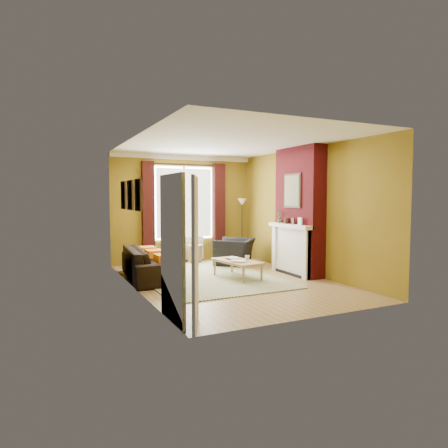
{
  "coord_description": "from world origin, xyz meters",
  "views": [
    {
      "loc": [
        -3.55,
        -7.23,
        1.73
      ],
      "look_at": [
        0.0,
        0.25,
        1.15
      ],
      "focal_mm": 32.0,
      "sensor_mm": 36.0,
      "label": 1
    }
  ],
  "objects_px": {
    "sofa": "(149,263)",
    "wicker_stool": "(195,254)",
    "floor_lamp": "(242,211)",
    "armchair": "(235,252)",
    "coffee_table": "(237,262)"
  },
  "relations": [
    {
      "from": "sofa",
      "to": "wicker_stool",
      "type": "relative_size",
      "value": 4.7
    },
    {
      "from": "sofa",
      "to": "floor_lamp",
      "type": "distance_m",
      "value": 3.44
    },
    {
      "from": "sofa",
      "to": "armchair",
      "type": "relative_size",
      "value": 2.21
    },
    {
      "from": "sofa",
      "to": "armchair",
      "type": "xyz_separation_m",
      "value": [
        2.39,
        0.73,
        0.0
      ]
    },
    {
      "from": "armchair",
      "to": "floor_lamp",
      "type": "bearing_deg",
      "value": -178.16
    },
    {
      "from": "sofa",
      "to": "floor_lamp",
      "type": "height_order",
      "value": "floor_lamp"
    },
    {
      "from": "armchair",
      "to": "sofa",
      "type": "bearing_deg",
      "value": -31.87
    },
    {
      "from": "sofa",
      "to": "floor_lamp",
      "type": "bearing_deg",
      "value": -59.69
    },
    {
      "from": "floor_lamp",
      "to": "armchair",
      "type": "bearing_deg",
      "value": -129.38
    },
    {
      "from": "armchair",
      "to": "coffee_table",
      "type": "relative_size",
      "value": 0.82
    },
    {
      "from": "sofa",
      "to": "coffee_table",
      "type": "distance_m",
      "value": 1.86
    },
    {
      "from": "floor_lamp",
      "to": "sofa",
      "type": "bearing_deg",
      "value": -154.29
    },
    {
      "from": "armchair",
      "to": "wicker_stool",
      "type": "xyz_separation_m",
      "value": [
        -0.79,
        0.73,
        -0.09
      ]
    },
    {
      "from": "floor_lamp",
      "to": "wicker_stool",
      "type": "bearing_deg",
      "value": 178.69
    },
    {
      "from": "armchair",
      "to": "coffee_table",
      "type": "xyz_separation_m",
      "value": [
        -0.71,
        -1.52,
        0.02
      ]
    }
  ]
}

